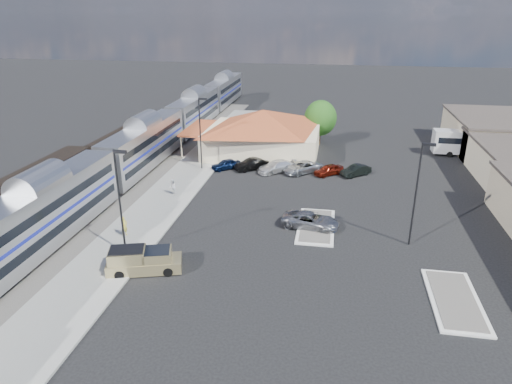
% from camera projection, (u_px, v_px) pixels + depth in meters
% --- Properties ---
extents(ground, '(280.00, 280.00, 0.00)m').
position_uv_depth(ground, '(270.00, 233.00, 40.92)').
color(ground, black).
rests_on(ground, ground).
extents(railbed, '(16.00, 100.00, 0.12)m').
position_uv_depth(railbed, '(97.00, 187.00, 51.58)').
color(railbed, '#4C4944').
rests_on(railbed, ground).
extents(platform, '(5.50, 92.00, 0.18)m').
position_uv_depth(platform, '(166.00, 198.00, 48.30)').
color(platform, gray).
rests_on(platform, ground).
extents(passenger_train, '(3.00, 104.00, 5.55)m').
position_uv_depth(passenger_train, '(145.00, 146.00, 56.81)').
color(passenger_train, silver).
rests_on(passenger_train, ground).
extents(freight_cars, '(2.80, 46.00, 4.00)m').
position_uv_depth(freight_cars, '(46.00, 184.00, 47.16)').
color(freight_cars, black).
rests_on(freight_cars, ground).
extents(station_depot, '(18.35, 12.24, 6.20)m').
position_uv_depth(station_depot, '(263.00, 132.00, 62.45)').
color(station_depot, beige).
rests_on(station_depot, ground).
extents(traffic_island_south, '(3.30, 7.50, 0.21)m').
position_uv_depth(traffic_island_south, '(316.00, 226.00, 42.07)').
color(traffic_island_south, silver).
rests_on(traffic_island_south, ground).
extents(traffic_island_north, '(3.30, 7.50, 0.21)m').
position_uv_depth(traffic_island_north, '(455.00, 300.00, 31.32)').
color(traffic_island_north, silver).
rests_on(traffic_island_north, ground).
extents(lamp_plat_s, '(1.08, 0.25, 9.00)m').
position_uv_depth(lamp_plat_s, '(120.00, 195.00, 35.20)').
color(lamp_plat_s, black).
rests_on(lamp_plat_s, ground).
extents(lamp_plat_n, '(1.08, 0.25, 9.00)m').
position_uv_depth(lamp_plat_n, '(201.00, 128.00, 55.33)').
color(lamp_plat_n, black).
rests_on(lamp_plat_n, ground).
extents(lamp_lot, '(1.08, 0.25, 9.00)m').
position_uv_depth(lamp_lot, '(418.00, 186.00, 37.00)').
color(lamp_lot, black).
rests_on(lamp_lot, ground).
extents(tree_depot, '(4.71, 4.71, 6.63)m').
position_uv_depth(tree_depot, '(320.00, 118.00, 66.40)').
color(tree_depot, '#382314').
rests_on(tree_depot, ground).
extents(pickup_truck, '(5.91, 3.55, 1.92)m').
position_uv_depth(pickup_truck, '(144.00, 261.00, 34.63)').
color(pickup_truck, tan).
rests_on(pickup_truck, ground).
extents(suv, '(5.59, 3.28, 1.46)m').
position_uv_depth(suv, '(311.00, 221.00, 41.70)').
color(suv, gray).
rests_on(suv, ground).
extents(coach_bus, '(10.83, 2.52, 3.46)m').
position_uv_depth(coach_bus, '(475.00, 142.00, 61.91)').
color(coach_bus, white).
rests_on(coach_bus, ground).
extents(person_a, '(0.63, 0.77, 1.81)m').
position_uv_depth(person_a, '(124.00, 226.00, 39.78)').
color(person_a, '#E0D346').
rests_on(person_a, platform).
extents(person_b, '(0.86, 0.98, 1.68)m').
position_uv_depth(person_b, '(172.00, 187.00, 48.82)').
color(person_b, silver).
rests_on(person_b, platform).
extents(parked_car_a, '(3.83, 3.54, 1.27)m').
position_uv_depth(parked_car_a, '(226.00, 164.00, 57.24)').
color(parked_car_a, '#0C1A3E').
rests_on(parked_car_a, ground).
extents(parked_car_b, '(4.35, 3.82, 1.43)m').
position_uv_depth(parked_car_b, '(251.00, 164.00, 56.98)').
color(parked_car_b, black).
rests_on(parked_car_b, ground).
extents(parked_car_c, '(5.08, 4.77, 1.44)m').
position_uv_depth(parked_car_c, '(276.00, 166.00, 56.19)').
color(parked_car_c, silver).
rests_on(parked_car_c, ground).
extents(parked_car_d, '(5.39, 5.14, 1.42)m').
position_uv_depth(parked_car_d, '(302.00, 167.00, 55.95)').
color(parked_car_d, '#94989C').
rests_on(parked_car_d, ground).
extents(parked_car_e, '(3.93, 3.63, 1.30)m').
position_uv_depth(parked_car_e, '(329.00, 170.00, 55.18)').
color(parked_car_e, maroon).
rests_on(parked_car_e, ground).
extents(parked_car_f, '(3.92, 3.64, 1.31)m').
position_uv_depth(parked_car_f, '(356.00, 171.00, 54.95)').
color(parked_car_f, black).
rests_on(parked_car_f, ground).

